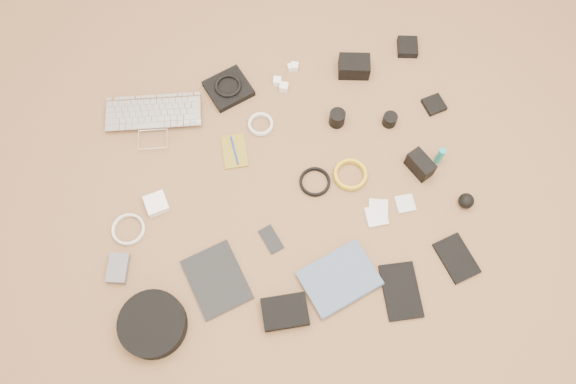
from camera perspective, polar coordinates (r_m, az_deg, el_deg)
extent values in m
cube|color=olive|center=(2.13, -0.15, 0.04)|extent=(4.00, 4.00, 0.04)
imported|color=silver|center=(2.27, -13.48, 6.62)|extent=(0.41, 0.32, 0.03)
cube|color=black|center=(2.31, -6.06, 10.41)|extent=(0.20, 0.20, 0.03)
torus|color=black|center=(2.29, -6.12, 10.69)|extent=(0.14, 0.14, 0.01)
cube|color=white|center=(2.31, -1.09, 11.18)|extent=(0.04, 0.04, 0.03)
cube|color=white|center=(2.35, 0.68, 12.63)|extent=(0.04, 0.04, 0.03)
cube|color=white|center=(2.35, 0.31, 12.56)|extent=(0.03, 0.03, 0.02)
cube|color=white|center=(2.30, -0.42, 10.61)|extent=(0.04, 0.04, 0.03)
cube|color=black|center=(2.34, 6.73, 12.54)|extent=(0.14, 0.11, 0.07)
cube|color=black|center=(2.46, 12.05, 14.22)|extent=(0.10, 0.11, 0.03)
cube|color=olive|center=(2.18, -5.44, 4.15)|extent=(0.10, 0.15, 0.01)
cylinder|color=#1331A0|center=(2.17, -5.46, 4.23)|extent=(0.01, 0.12, 0.01)
torus|color=white|center=(2.22, -2.79, 6.82)|extent=(0.12, 0.12, 0.01)
cylinder|color=black|center=(2.21, 5.01, 7.48)|extent=(0.08, 0.08, 0.07)
cylinder|color=black|center=(2.24, 10.30, 7.24)|extent=(0.07, 0.07, 0.05)
cube|color=black|center=(2.33, 14.61, 8.59)|extent=(0.09, 0.09, 0.02)
cube|color=white|center=(2.12, -13.21, -1.18)|extent=(0.09, 0.09, 0.03)
torus|color=white|center=(2.13, -15.87, -3.71)|extent=(0.14, 0.14, 0.01)
torus|color=black|center=(2.12, 2.74, 0.99)|extent=(0.12, 0.12, 0.01)
torus|color=gold|center=(2.14, 6.34, 1.69)|extent=(0.16, 0.16, 0.01)
cube|color=black|center=(2.16, 13.28, 2.71)|extent=(0.09, 0.12, 0.08)
cylinder|color=teal|center=(2.19, 15.19, 3.58)|extent=(0.03, 0.03, 0.09)
cube|color=slate|center=(2.09, -16.87, -7.44)|extent=(0.10, 0.12, 0.03)
cube|color=black|center=(2.01, -7.25, -8.82)|extent=(0.23, 0.27, 0.01)
cube|color=black|center=(2.04, -1.74, -4.83)|extent=(0.08, 0.11, 0.01)
cube|color=silver|center=(2.09, 8.97, -2.44)|extent=(0.08, 0.08, 0.01)
cube|color=silver|center=(2.10, 9.15, -1.65)|extent=(0.09, 0.09, 0.01)
cube|color=silver|center=(2.13, 11.82, -1.16)|extent=(0.07, 0.07, 0.01)
sphere|color=black|center=(2.16, 17.65, -0.86)|extent=(0.07, 0.07, 0.06)
cylinder|color=black|center=(1.99, -13.58, -12.93)|extent=(0.29, 0.29, 0.06)
cube|color=black|center=(1.96, -0.31, -12.08)|extent=(0.16, 0.12, 0.04)
imported|color=#465978|center=(1.99, 6.69, -11.05)|extent=(0.29, 0.25, 0.02)
cube|color=black|center=(2.03, 11.40, -9.83)|extent=(0.14, 0.21, 0.01)
cube|color=black|center=(2.10, 16.74, -6.46)|extent=(0.14, 0.18, 0.01)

